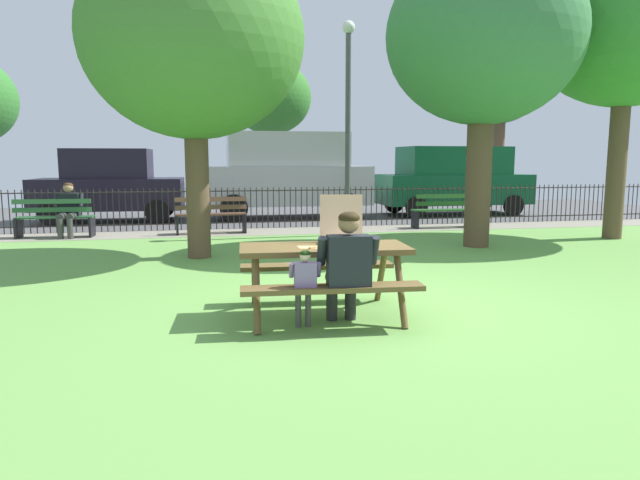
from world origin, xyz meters
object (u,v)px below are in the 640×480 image
pizza_slice_on_table (309,247)px  parked_car_left (287,173)px  park_bench_right (445,211)px  pizza_box_open (342,232)px  person_on_park_bench (68,207)px  lamp_post_walkway (348,109)px  child_at_table (305,281)px  parked_car_far_left (110,185)px  tree_midground_left (193,39)px  far_tree_midleft (271,99)px  park_bench_left (55,219)px  parked_car_center (453,179)px  park_bench_center (211,216)px  picnic_table_foreground (324,262)px  tree_by_fence (627,21)px  far_tree_center (501,90)px  adult_at_table (347,264)px  tree_midground_right (484,38)px

pizza_slice_on_table → parked_car_left: (1.33, 10.65, 0.53)m
park_bench_right → pizza_slice_on_table: bearing=-123.0°
pizza_box_open → parked_car_left: 10.51m
person_on_park_bench → lamp_post_walkway: (6.06, -0.87, 2.14)m
child_at_table → parked_car_far_left: parked_car_far_left is taller
pizza_slice_on_table → tree_midground_left: (-1.17, 4.17, 2.89)m
person_on_park_bench → far_tree_midleft: (5.54, 9.19, 3.35)m
park_bench_left → parked_car_center: 11.27m
person_on_park_bench → pizza_box_open: bearing=-58.7°
park_bench_center → parked_car_far_left: parked_car_far_left is taller
picnic_table_foreground → park_bench_left: park_bench_left is taller
picnic_table_foreground → tree_by_fence: (7.39, 4.79, 3.92)m
picnic_table_foreground → far_tree_midleft: far_tree_midleft is taller
park_bench_center → park_bench_left: bearing=-180.0°
park_bench_center → far_tree_midleft: far_tree_midleft is taller
park_bench_left → park_bench_right: same height
park_bench_center → parked_car_left: (2.25, 3.26, 0.89)m
pizza_slice_on_table → park_bench_right: 8.82m
lamp_post_walkway → far_tree_midleft: (-0.52, 10.06, 1.21)m
parked_car_center → far_tree_midleft: size_ratio=0.85×
picnic_table_foreground → parked_car_far_left: bearing=109.6°
far_tree_midleft → picnic_table_foreground: bearing=-94.8°
pizza_box_open → far_tree_center: 20.01m
picnic_table_foreground → parked_car_center: parked_car_center is taller
lamp_post_walkway → park_bench_center: bearing=164.1°
park_bench_center → parked_car_left: 4.06m
adult_at_table → far_tree_center: far_tree_center is taller
parked_car_left → person_on_park_bench: bearing=-148.6°
park_bench_left → person_on_park_bench: 0.38m
person_on_park_bench → parked_car_far_left: (0.39, 3.24, 0.35)m
child_at_table → tree_midground_right: tree_midground_right is taller
pizza_slice_on_table → far_tree_center: (11.26, 16.59, 3.79)m
tree_midground_left → park_bench_left: bearing=133.9°
child_at_table → tree_midground_right: 7.32m
tree_midground_right → parked_car_far_left: (-7.74, 6.26, -2.94)m
parked_car_center → person_on_park_bench: bearing=-162.8°
adult_at_table → lamp_post_walkway: bearing=75.7°
pizza_slice_on_table → person_on_park_bench: size_ratio=0.24×
child_at_table → pizza_box_open: bearing=50.1°
pizza_box_open → person_on_park_bench: bearing=121.3°
tree_midground_right → parked_car_left: bearing=114.3°
tree_midground_left → tree_by_fence: (8.74, 0.69, 0.85)m
parked_car_left → parked_car_center: 5.17m
pizza_slice_on_table → tree_midground_left: bearing=105.7°
pizza_slice_on_table → park_bench_left: size_ratio=0.18×
person_on_park_bench → park_bench_center: bearing=-0.4°
far_tree_center → pizza_slice_on_table: bearing=-124.1°
picnic_table_foreground → parked_car_left: size_ratio=0.40×
park_bench_center → tree_by_fence: 9.76m
parked_car_far_left → lamp_post_walkway: bearing=-36.0°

